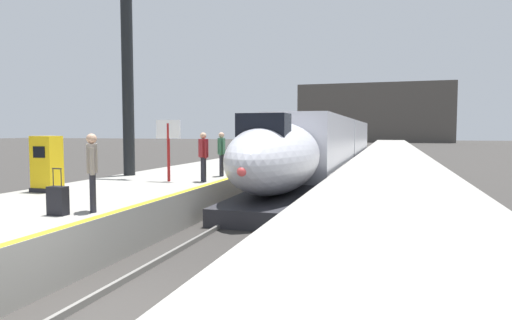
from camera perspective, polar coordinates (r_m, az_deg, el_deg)
platform_left at (r=31.20m, az=2.23°, el=-0.34°), size 4.80×110.00×1.05m
platform_right at (r=30.18m, az=17.27°, el=-0.66°), size 4.80×110.00×1.05m
platform_left_safety_stripe at (r=30.67m, az=6.35°, el=0.55°), size 0.20×107.80×0.01m
rail_main_left at (r=33.28m, az=8.94°, el=-0.93°), size 0.08×110.00×0.12m
rail_main_right at (r=33.11m, az=11.51°, el=-0.98°), size 0.08×110.00×0.12m
highspeed_train_main at (r=30.67m, az=9.73°, el=2.14°), size 2.92×39.22×3.60m
station_column_mid at (r=18.31m, az=-16.46°, el=16.30°), size 4.00×0.68×9.61m
passenger_near_edge at (r=10.04m, az=-20.51°, el=-0.76°), size 0.40×0.47×1.69m
passenger_mid_platform at (r=16.83m, az=-4.51°, el=1.23°), size 0.28×0.56×1.69m
passenger_far_waiting at (r=15.05m, az=-6.86°, el=0.91°), size 0.43×0.43×1.69m
rolling_suitcase at (r=10.01m, az=-24.35°, el=-4.83°), size 0.40×0.22×0.98m
ticket_machine_yellow at (r=13.97m, az=-25.52°, el=-0.69°), size 0.76×0.62×1.60m
departure_info_board at (r=15.36m, az=-11.32°, el=2.85°), size 0.90×0.10×2.12m
terminus_back_wall at (r=107.49m, az=14.99°, el=5.96°), size 36.00×2.00×14.00m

